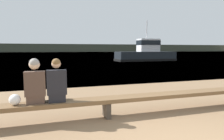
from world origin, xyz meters
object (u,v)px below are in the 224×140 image
Objects in this scene: bench_main at (107,101)px; shopping_bag at (15,100)px; person_left at (35,84)px; person_right at (57,84)px; tugboat_red at (146,54)px.

shopping_bag reaches higher than bench_main.
person_left is at bearing 3.55° from shopping_bag.
tugboat_red is at bearing 58.12° from person_right.
tugboat_red is at bearing 57.24° from person_left.
person_left is at bearing 146.76° from tugboat_red.
bench_main is 1.27m from person_right.
person_left is 4.18× the size of shopping_bag.
shopping_bag is at bearing 146.00° from tugboat_red.
person_right reaches higher than bench_main.
person_right is at bearing 147.64° from tugboat_red.
tugboat_red is at bearing 56.48° from shopping_bag.
shopping_bag is 25.13m from tugboat_red.
person_right is at bearing 179.70° from bench_main.
person_left reaches higher than shopping_bag.
tugboat_red reaches higher than person_right.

